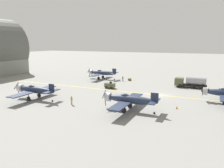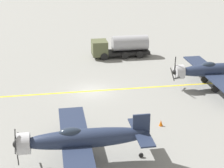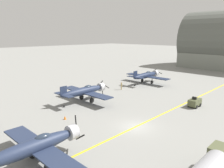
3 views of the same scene
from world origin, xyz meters
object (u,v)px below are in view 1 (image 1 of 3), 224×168
at_px(ground_crew_walking, 123,78).
at_px(supply_crate_by_tanker, 130,79).
at_px(airplane_far_right, 102,73).
at_px(traffic_cone, 177,107).
at_px(tow_tractor, 110,85).
at_px(fuel_tanker, 191,82).
at_px(airplane_mid_left, 129,100).
at_px(airplane_far_left, 35,90).
at_px(ground_crew_inspecting, 72,100).

xyz_separation_m(ground_crew_walking, supply_crate_by_tanker, (1.85, -1.56, -0.52)).
xyz_separation_m(airplane_far_right, supply_crate_by_tanker, (0.84, -9.42, -1.65)).
bearing_deg(traffic_cone, tow_tractor, 59.49).
bearing_deg(fuel_tanker, airplane_mid_left, 162.98).
height_order(tow_tractor, traffic_cone, tow_tractor).
height_order(airplane_far_left, tow_tractor, airplane_far_left).
relative_size(airplane_mid_left, airplane_far_left, 1.00).
bearing_deg(ground_crew_inspecting, traffic_cone, -72.82).
bearing_deg(supply_crate_by_tanker, airplane_far_left, 161.11).
xyz_separation_m(tow_tractor, ground_crew_inspecting, (-16.85, 0.13, 0.15)).
bearing_deg(airplane_far_right, ground_crew_inspecting, -147.46).
bearing_deg(airplane_far_left, tow_tractor, -32.23).
bearing_deg(airplane_far_right, tow_tractor, -128.21).
relative_size(airplane_mid_left, traffic_cone, 21.82).
height_order(ground_crew_inspecting, traffic_cone, ground_crew_inspecting).
relative_size(ground_crew_inspecting, traffic_cone, 3.14).
bearing_deg(supply_crate_by_tanker, airplane_far_right, 95.08).
height_order(tow_tractor, supply_crate_by_tanker, tow_tractor).
distance_m(airplane_far_right, traffic_cone, 35.91).
bearing_deg(supply_crate_by_tanker, ground_crew_inspecting, 178.39).
distance_m(supply_crate_by_tanker, traffic_cone, 29.96).
height_order(airplane_far_left, traffic_cone, airplane_far_left).
xyz_separation_m(ground_crew_inspecting, traffic_cone, (5.83, -18.84, -0.67)).
distance_m(ground_crew_walking, traffic_cone, 29.52).
bearing_deg(ground_crew_walking, tow_tractor, -175.58).
distance_m(fuel_tanker, supply_crate_by_tanker, 18.59).
xyz_separation_m(airplane_mid_left, fuel_tanker, (25.50, -7.81, -0.50)).
height_order(tow_tractor, ground_crew_walking, tow_tractor).
bearing_deg(ground_crew_walking, airplane_far_right, 82.63).
xyz_separation_m(fuel_tanker, ground_crew_inspecting, (-26.65, 19.13, -0.57)).
bearing_deg(tow_tractor, fuel_tanker, -62.71).
distance_m(tow_tractor, ground_crew_walking, 11.11).
distance_m(airplane_far_left, ground_crew_inspecting, 9.38).
relative_size(airplane_far_left, fuel_tanker, 1.50).
xyz_separation_m(airplane_far_right, tow_tractor, (-12.09, -8.71, -1.22)).
relative_size(airplane_far_right, tow_tractor, 4.62).
bearing_deg(ground_crew_inspecting, tow_tractor, -0.44).
relative_size(airplane_far_right, ground_crew_inspecting, 6.95).
bearing_deg(airplane_far_right, traffic_cone, -114.10).
distance_m(airplane_far_right, fuel_tanker, 27.81).
bearing_deg(traffic_cone, ground_crew_walking, 41.52).
bearing_deg(airplane_mid_left, supply_crate_by_tanker, 15.51).
distance_m(airplane_mid_left, airplane_far_right, 34.18).
bearing_deg(fuel_tanker, ground_crew_walking, 86.32).
distance_m(fuel_tanker, traffic_cone, 20.86).
xyz_separation_m(airplane_mid_left, airplane_far_right, (27.80, 19.90, 0.00)).
height_order(airplane_far_right, traffic_cone, airplane_far_right).
xyz_separation_m(fuel_tanker, ground_crew_walking, (1.28, 19.85, -0.62)).
relative_size(airplane_far_left, tow_tractor, 4.62).
bearing_deg(airplane_mid_left, airplane_far_right, 31.01).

